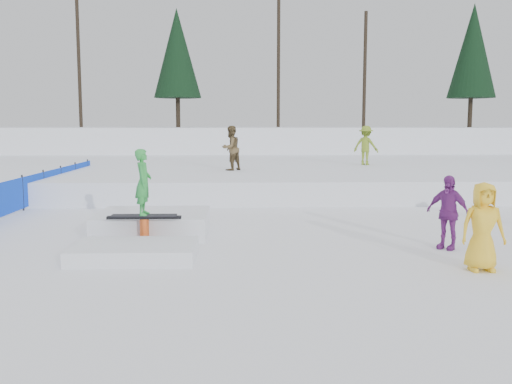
{
  "coord_description": "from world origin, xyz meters",
  "views": [
    {
      "loc": [
        0.1,
        -10.9,
        2.65
      ],
      "look_at": [
        0.5,
        2.0,
        1.1
      ],
      "focal_mm": 40.0,
      "sensor_mm": 36.0,
      "label": 1
    }
  ],
  "objects_px": {
    "spectator_purple": "(448,212)",
    "walker_olive": "(231,148)",
    "walker_ygreen": "(366,145)",
    "spectator_yellow": "(483,227)",
    "safety_fence": "(23,193)",
    "jib_rail_feature": "(149,227)"
  },
  "relations": [
    {
      "from": "spectator_purple",
      "to": "jib_rail_feature",
      "type": "distance_m",
      "value": 6.58
    },
    {
      "from": "walker_ygreen",
      "to": "spectator_yellow",
      "type": "distance_m",
      "value": 15.6
    },
    {
      "from": "spectator_purple",
      "to": "walker_ygreen",
      "type": "bearing_deg",
      "value": 129.33
    },
    {
      "from": "spectator_purple",
      "to": "spectator_yellow",
      "type": "bearing_deg",
      "value": -45.88
    },
    {
      "from": "safety_fence",
      "to": "spectator_yellow",
      "type": "relative_size",
      "value": 9.92
    },
    {
      "from": "walker_ygreen",
      "to": "spectator_purple",
      "type": "distance_m",
      "value": 13.82
    },
    {
      "from": "spectator_purple",
      "to": "jib_rail_feature",
      "type": "xyz_separation_m",
      "value": [
        -6.47,
        1.07,
        -0.48
      ]
    },
    {
      "from": "safety_fence",
      "to": "walker_ygreen",
      "type": "xyz_separation_m",
      "value": [
        12.34,
        7.99,
        1.13
      ]
    },
    {
      "from": "spectator_yellow",
      "to": "jib_rail_feature",
      "type": "relative_size",
      "value": 0.37
    },
    {
      "from": "walker_ygreen",
      "to": "spectator_purple",
      "type": "relative_size",
      "value": 1.11
    },
    {
      "from": "spectator_purple",
      "to": "walker_olive",
      "type": "bearing_deg",
      "value": 158.24
    },
    {
      "from": "walker_ygreen",
      "to": "jib_rail_feature",
      "type": "relative_size",
      "value": 0.4
    },
    {
      "from": "safety_fence",
      "to": "spectator_yellow",
      "type": "distance_m",
      "value": 13.33
    },
    {
      "from": "safety_fence",
      "to": "walker_ygreen",
      "type": "bearing_deg",
      "value": 32.93
    },
    {
      "from": "walker_ygreen",
      "to": "spectator_yellow",
      "type": "bearing_deg",
      "value": 117.5
    },
    {
      "from": "spectator_purple",
      "to": "jib_rail_feature",
      "type": "relative_size",
      "value": 0.36
    },
    {
      "from": "walker_olive",
      "to": "spectator_purple",
      "type": "xyz_separation_m",
      "value": [
        4.71,
        -10.88,
        -0.9
      ]
    },
    {
      "from": "walker_olive",
      "to": "jib_rail_feature",
      "type": "xyz_separation_m",
      "value": [
        -1.75,
        -9.81,
        -1.38
      ]
    },
    {
      "from": "safety_fence",
      "to": "walker_olive",
      "type": "height_order",
      "value": "walker_olive"
    },
    {
      "from": "safety_fence",
      "to": "walker_ygreen",
      "type": "distance_m",
      "value": 14.74
    },
    {
      "from": "safety_fence",
      "to": "walker_ygreen",
      "type": "relative_size",
      "value": 9.11
    },
    {
      "from": "walker_olive",
      "to": "spectator_purple",
      "type": "bearing_deg",
      "value": 68.61
    }
  ]
}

